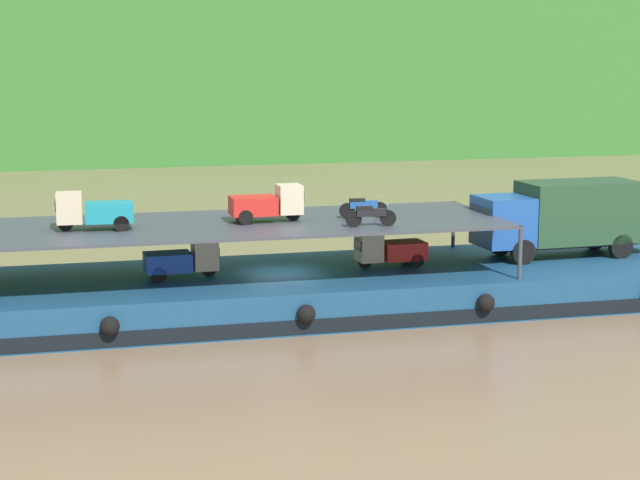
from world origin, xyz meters
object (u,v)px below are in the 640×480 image
at_px(covered_lorry, 561,216).
at_px(mini_truck_lower_aft, 183,260).
at_px(motorcycle_upper_centre, 363,207).
at_px(motorcycle_upper_port, 370,215).
at_px(mini_truck_lower_mid, 389,249).
at_px(cargo_barge, 282,292).
at_px(mini_truck_upper_mid, 93,211).
at_px(mini_truck_upper_fore, 268,204).

xyz_separation_m(covered_lorry, mini_truck_lower_aft, (-15.60, -0.32, -1.00)).
bearing_deg(motorcycle_upper_centre, motorcycle_upper_port, -98.93).
height_order(mini_truck_lower_mid, motorcycle_upper_centre, motorcycle_upper_centre).
height_order(cargo_barge, mini_truck_lower_mid, mini_truck_lower_mid).
bearing_deg(mini_truck_lower_aft, mini_truck_upper_mid, -175.06).
xyz_separation_m(mini_truck_upper_mid, motorcycle_upper_centre, (10.23, 0.29, -0.26)).
xyz_separation_m(mini_truck_upper_fore, motorcycle_upper_port, (3.43, -2.07, -0.26)).
relative_size(mini_truck_upper_mid, mini_truck_upper_fore, 1.00).
relative_size(mini_truck_lower_aft, mini_truck_lower_mid, 1.00).
bearing_deg(motorcycle_upper_centre, cargo_barge, -179.56).
height_order(mini_truck_lower_aft, motorcycle_upper_port, motorcycle_upper_port).
distance_m(cargo_barge, mini_truck_upper_fore, 3.48).
height_order(cargo_barge, motorcycle_upper_centre, motorcycle_upper_centre).
height_order(cargo_barge, mini_truck_upper_fore, mini_truck_upper_fore).
bearing_deg(cargo_barge, mini_truck_lower_mid, 0.80).
relative_size(mini_truck_lower_aft, mini_truck_upper_mid, 1.01).
bearing_deg(mini_truck_upper_mid, mini_truck_upper_fore, 2.63).
bearing_deg(motorcycle_upper_port, mini_truck_upper_fore, 148.84).
relative_size(cargo_barge, mini_truck_upper_fore, 12.20).
relative_size(covered_lorry, motorcycle_upper_centre, 4.17).
height_order(cargo_barge, covered_lorry, covered_lorry).
distance_m(covered_lorry, mini_truck_lower_mid, 7.56).
bearing_deg(cargo_barge, motorcycle_upper_port, -35.08).
height_order(covered_lorry, mini_truck_lower_aft, covered_lorry).
height_order(mini_truck_upper_fore, motorcycle_upper_port, mini_truck_upper_fore).
height_order(mini_truck_upper_fore, motorcycle_upper_centre, mini_truck_upper_fore).
xyz_separation_m(mini_truck_upper_mid, mini_truck_upper_fore, (6.48, 0.30, 0.00)).
xyz_separation_m(covered_lorry, mini_truck_upper_fore, (-12.34, -0.30, 1.00)).
distance_m(mini_truck_upper_fore, motorcycle_upper_centre, 3.76).
xyz_separation_m(motorcycle_upper_port, motorcycle_upper_centre, (0.33, 2.07, 0.00)).
bearing_deg(cargo_barge, mini_truck_lower_aft, 179.87).
bearing_deg(motorcycle_upper_port, cargo_barge, 144.92).
height_order(mini_truck_upper_mid, mini_truck_upper_fore, same).
distance_m(mini_truck_lower_aft, mini_truck_lower_mid, 8.11).
distance_m(mini_truck_lower_aft, mini_truck_upper_fore, 3.82).
relative_size(mini_truck_lower_aft, motorcycle_upper_port, 1.46).
bearing_deg(mini_truck_lower_mid, cargo_barge, -179.20).
xyz_separation_m(mini_truck_upper_fore, motorcycle_upper_centre, (3.75, -0.00, -0.26)).
bearing_deg(mini_truck_upper_fore, cargo_barge, -3.11).
bearing_deg(mini_truck_upper_fore, mini_truck_upper_mid, -177.37).
bearing_deg(motorcycle_upper_port, motorcycle_upper_centre, 81.07).
height_order(covered_lorry, mini_truck_upper_mid, mini_truck_upper_mid).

